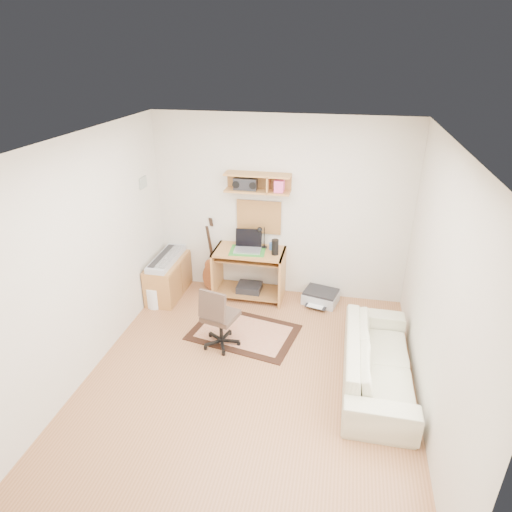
% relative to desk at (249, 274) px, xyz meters
% --- Properties ---
extents(floor, '(3.60, 4.00, 0.01)m').
position_rel_desk_xyz_m(floor, '(0.39, -1.73, -0.38)').
color(floor, '#A66E45').
rests_on(floor, ground).
extents(ceiling, '(3.60, 4.00, 0.01)m').
position_rel_desk_xyz_m(ceiling, '(0.39, -1.73, 2.23)').
color(ceiling, white).
rests_on(ceiling, ground).
extents(back_wall, '(3.60, 0.01, 2.60)m').
position_rel_desk_xyz_m(back_wall, '(0.39, 0.28, 0.93)').
color(back_wall, beige).
rests_on(back_wall, ground).
extents(left_wall, '(0.01, 4.00, 2.60)m').
position_rel_desk_xyz_m(left_wall, '(-1.41, -1.73, 0.93)').
color(left_wall, beige).
rests_on(left_wall, ground).
extents(right_wall, '(0.01, 4.00, 2.60)m').
position_rel_desk_xyz_m(right_wall, '(2.20, -1.73, 0.93)').
color(right_wall, beige).
rests_on(right_wall, ground).
extents(wall_shelf, '(0.90, 0.25, 0.26)m').
position_rel_desk_xyz_m(wall_shelf, '(0.09, 0.15, 1.32)').
color(wall_shelf, '#BD8142').
rests_on(wall_shelf, back_wall).
extents(cork_board, '(0.64, 0.03, 0.49)m').
position_rel_desk_xyz_m(cork_board, '(0.09, 0.25, 0.79)').
color(cork_board, tan).
rests_on(cork_board, back_wall).
extents(wall_photo, '(0.02, 0.20, 0.15)m').
position_rel_desk_xyz_m(wall_photo, '(-1.40, -0.23, 1.34)').
color(wall_photo, '#4C8CBF').
rests_on(wall_photo, left_wall).
extents(desk, '(1.00, 0.55, 0.75)m').
position_rel_desk_xyz_m(desk, '(0.00, 0.00, 0.00)').
color(desk, '#BD8142').
rests_on(desk, floor).
extents(laptop, '(0.41, 0.41, 0.29)m').
position_rel_desk_xyz_m(laptop, '(-0.02, -0.02, 0.52)').
color(laptop, silver).
rests_on(laptop, desk).
extents(speaker, '(0.10, 0.10, 0.22)m').
position_rel_desk_xyz_m(speaker, '(0.38, -0.05, 0.48)').
color(speaker, black).
rests_on(speaker, desk).
extents(desk_lamp, '(0.11, 0.11, 0.33)m').
position_rel_desk_xyz_m(desk_lamp, '(0.19, 0.14, 0.54)').
color(desk_lamp, black).
rests_on(desk_lamp, desk).
extents(pencil_cup, '(0.07, 0.07, 0.10)m').
position_rel_desk_xyz_m(pencil_cup, '(0.30, 0.10, 0.43)').
color(pencil_cup, '#3862A9').
rests_on(pencil_cup, desk).
extents(boombox, '(0.32, 0.14, 0.16)m').
position_rel_desk_xyz_m(boombox, '(-0.08, 0.15, 1.30)').
color(boombox, black).
rests_on(boombox, wall_shelf).
extents(rug, '(1.47, 1.12, 0.02)m').
position_rel_desk_xyz_m(rug, '(0.13, -0.92, -0.37)').
color(rug, beige).
rests_on(rug, floor).
extents(task_chair, '(0.52, 0.52, 0.85)m').
position_rel_desk_xyz_m(task_chair, '(-0.08, -1.22, 0.05)').
color(task_chair, '#3C2D23').
rests_on(task_chair, floor).
extents(cabinet, '(0.40, 0.90, 0.55)m').
position_rel_desk_xyz_m(cabinet, '(-1.19, -0.18, -0.10)').
color(cabinet, '#BD8142').
rests_on(cabinet, floor).
extents(music_keyboard, '(0.28, 0.89, 0.08)m').
position_rel_desk_xyz_m(music_keyboard, '(-1.19, -0.18, 0.21)').
color(music_keyboard, '#B2B5BA').
rests_on(music_keyboard, cabinet).
extents(guitar, '(0.35, 0.28, 1.11)m').
position_rel_desk_xyz_m(guitar, '(-0.63, 0.13, 0.18)').
color(guitar, '#A25A31').
rests_on(guitar, floor).
extents(waste_basket, '(0.33, 0.33, 0.31)m').
position_rel_desk_xyz_m(waste_basket, '(-1.26, -0.53, -0.22)').
color(waste_basket, white).
rests_on(waste_basket, floor).
extents(printer, '(0.55, 0.47, 0.18)m').
position_rel_desk_xyz_m(printer, '(1.05, 0.04, -0.29)').
color(printer, '#A5A8AA').
rests_on(printer, floor).
extents(sofa, '(0.53, 1.83, 0.71)m').
position_rel_desk_xyz_m(sofa, '(1.77, -1.50, -0.02)').
color(sofa, beige).
rests_on(sofa, floor).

